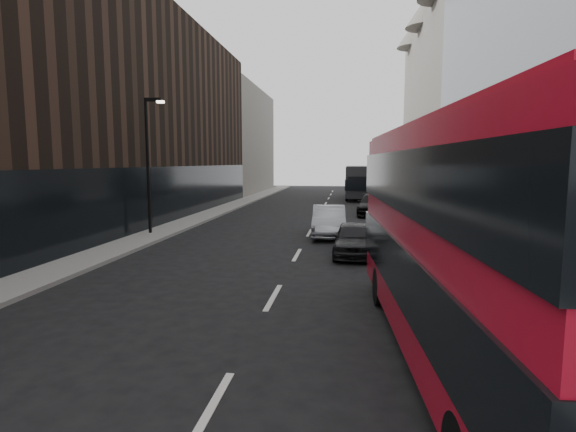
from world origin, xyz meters
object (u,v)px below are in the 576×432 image
at_px(grey_bus, 357,181).
at_px(red_bus, 471,234).
at_px(car_b, 329,221).
at_px(car_c, 373,205).
at_px(car_a, 353,239).
at_px(street_lamp, 149,156).

bearing_deg(grey_bus, red_bus, -88.03).
relative_size(car_b, car_c, 0.92).
bearing_deg(car_a, red_bus, -77.73).
bearing_deg(car_a, street_lamp, 161.42).
distance_m(street_lamp, car_a, 11.73).
xyz_separation_m(grey_bus, car_b, (-1.93, -25.07, -1.07)).
relative_size(grey_bus, car_b, 2.24).
xyz_separation_m(grey_bus, car_a, (-0.69, -29.91, -1.17)).
bearing_deg(red_bus, car_b, 98.51).
height_order(red_bus, grey_bus, red_bus).
relative_size(red_bus, car_c, 2.19).
relative_size(grey_bus, car_c, 2.06).
xyz_separation_m(street_lamp, red_bus, (12.57, -13.75, -1.64)).
bearing_deg(grey_bus, street_lamp, -113.19).
bearing_deg(car_b, red_bus, -80.15).
bearing_deg(car_c, car_a, -90.98).
distance_m(grey_bus, car_b, 25.17).
bearing_deg(car_a, grey_bus, 89.56).
bearing_deg(car_b, grey_bus, 83.12).
bearing_deg(car_c, grey_bus, 98.35).
distance_m(red_bus, grey_bus, 39.96).
bearing_deg(car_a, car_c, 84.84).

